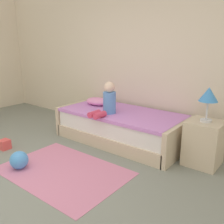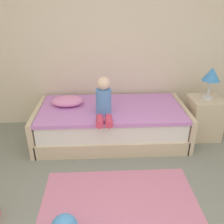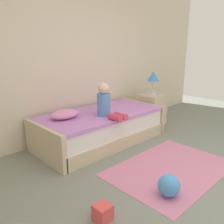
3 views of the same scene
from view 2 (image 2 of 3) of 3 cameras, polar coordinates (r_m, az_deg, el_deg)
wall_rear at (r=3.63m, az=-2.03°, el=18.98°), size 7.20×0.10×2.90m
bed at (r=3.43m, az=-0.21°, el=-2.72°), size 2.11×1.00×0.50m
nightstand at (r=3.71m, az=21.09°, el=-1.30°), size 0.44×0.44×0.60m
table_lamp at (r=3.49m, az=22.77°, el=8.03°), size 0.24×0.24×0.45m
child_figure at (r=3.02m, az=-2.01°, el=2.77°), size 0.20×0.51×0.50m
pillow at (r=3.41m, az=-10.64°, el=2.59°), size 0.44×0.30×0.13m
area_rug at (r=2.56m, az=2.00°, el=-21.87°), size 1.60×1.10×0.01m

